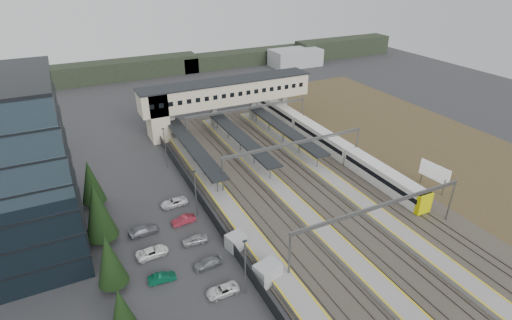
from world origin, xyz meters
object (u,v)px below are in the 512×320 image
relay_cabin_near (268,273)px  relay_cabin_far (236,242)px  billboard (434,173)px  footbridge (216,96)px  train (322,139)px

relay_cabin_near → relay_cabin_far: size_ratio=1.25×
billboard → footbridge: bearing=119.2°
footbridge → train: 26.11m
train → relay_cabin_far: bearing=-143.2°
relay_cabin_near → train: size_ratio=0.06×
relay_cabin_near → relay_cabin_far: 7.58m
relay_cabin_near → train: (28.62, 29.75, 0.63)m
train → footbridge: bearing=129.9°
relay_cabin_near → footbridge: footbridge is taller
relay_cabin_far → train: (29.68, 22.24, 0.81)m
relay_cabin_far → footbridge: footbridge is taller
footbridge → train: (16.30, -19.50, -6.00)m
train → billboard: (7.29, -22.75, 1.29)m
relay_cabin_far → footbridge: size_ratio=0.07×
relay_cabin_near → relay_cabin_far: (-1.06, 7.50, -0.17)m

